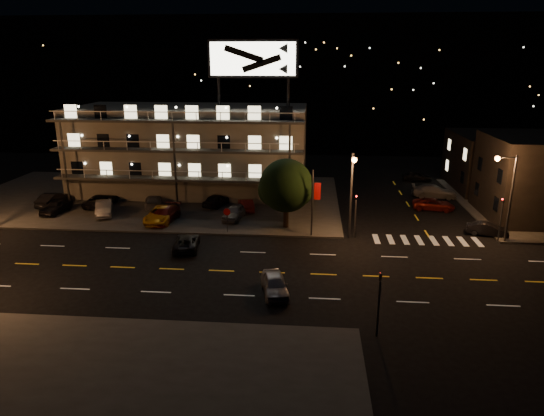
# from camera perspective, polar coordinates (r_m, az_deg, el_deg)

# --- Properties ---
(ground) EXTENTS (140.00, 140.00, 0.00)m
(ground) POSITION_cam_1_polar(r_m,az_deg,el_deg) (38.28, -3.00, -7.49)
(ground) COLOR black
(ground) RESTS_ON ground
(curb_nw) EXTENTS (44.00, 24.00, 0.15)m
(curb_nw) POSITION_cam_1_polar(r_m,az_deg,el_deg) (59.79, -13.80, 1.20)
(curb_nw) COLOR #363634
(curb_nw) RESTS_ON ground
(curb_ne) EXTENTS (16.00, 24.00, 0.15)m
(curb_ne) POSITION_cam_1_polar(r_m,az_deg,el_deg) (62.04, 28.48, 0.16)
(curb_ne) COLOR #363634
(curb_ne) RESTS_ON ground
(motel) EXTENTS (28.00, 13.80, 18.10)m
(motel) POSITION_cam_1_polar(r_m,az_deg,el_deg) (61.14, -9.38, 6.88)
(motel) COLOR gray
(motel) RESTS_ON ground
(side_bldg_back) EXTENTS (14.06, 12.00, 7.00)m
(side_bldg_back) POSITION_cam_1_polar(r_m,az_deg,el_deg) (68.47, 26.31, 4.84)
(side_bldg_back) COLOR black
(side_bldg_back) RESTS_ON ground
(hill_backdrop) EXTENTS (120.00, 25.00, 24.00)m
(hill_backdrop) POSITION_cam_1_polar(r_m,az_deg,el_deg) (103.93, -1.23, 14.63)
(hill_backdrop) COLOR black
(hill_backdrop) RESTS_ON ground
(streetlight_nc) EXTENTS (0.44, 1.92, 8.00)m
(streetlight_nc) POSITION_cam_1_polar(r_m,az_deg,el_deg) (43.95, 9.37, 2.42)
(streetlight_nc) COLOR #2D2D30
(streetlight_nc) RESTS_ON ground
(streetlight_ne) EXTENTS (1.92, 0.44, 8.00)m
(streetlight_ne) POSITION_cam_1_polar(r_m,az_deg,el_deg) (47.41, 26.00, 1.97)
(streetlight_ne) COLOR #2D2D30
(streetlight_ne) RESTS_ON ground
(signal_nw) EXTENTS (0.20, 0.27, 4.60)m
(signal_nw) POSITION_cam_1_polar(r_m,az_deg,el_deg) (45.18, 9.81, -0.36)
(signal_nw) COLOR #2D2D30
(signal_nw) RESTS_ON ground
(signal_sw) EXTENTS (0.20, 0.27, 4.60)m
(signal_sw) POSITION_cam_1_polar(r_m,az_deg,el_deg) (29.48, 12.49, -10.22)
(signal_sw) COLOR #2D2D30
(signal_sw) RESTS_ON ground
(signal_ne) EXTENTS (0.27, 0.20, 4.60)m
(signal_ne) POSITION_cam_1_polar(r_m,az_deg,el_deg) (48.14, 25.40, -0.71)
(signal_ne) COLOR #2D2D30
(signal_ne) RESTS_ON ground
(banner_north) EXTENTS (0.83, 0.16, 6.40)m
(banner_north) POSITION_cam_1_polar(r_m,az_deg,el_deg) (44.66, 4.86, 0.78)
(banner_north) COLOR #2D2D30
(banner_north) RESTS_ON ground
(stop_sign) EXTENTS (0.91, 0.11, 2.61)m
(stop_sign) POSITION_cam_1_polar(r_m,az_deg,el_deg) (46.01, -5.31, -0.98)
(stop_sign) COLOR #2D2D30
(stop_sign) RESTS_ON ground
(tree) EXTENTS (5.38, 5.18, 6.77)m
(tree) POSITION_cam_1_polar(r_m,az_deg,el_deg) (46.58, 1.62, 2.47)
(tree) COLOR black
(tree) RESTS_ON curb_nw
(lot_car_0) EXTENTS (2.26, 4.40, 1.43)m
(lot_car_0) POSITION_cam_1_polar(r_m,az_deg,el_deg) (56.79, -24.06, 0.18)
(lot_car_0) COLOR black
(lot_car_0) RESTS_ON curb_nw
(lot_car_1) EXTENTS (3.06, 4.78, 1.49)m
(lot_car_1) POSITION_cam_1_polar(r_m,az_deg,el_deg) (54.17, -19.16, 0.00)
(lot_car_1) COLOR gray
(lot_car_1) RESTS_ON curb_nw
(lot_car_2) EXTENTS (2.50, 5.33, 1.47)m
(lot_car_2) POSITION_cam_1_polar(r_m,az_deg,el_deg) (50.38, -12.94, -0.73)
(lot_car_2) COLOR orange
(lot_car_2) RESTS_ON curb_nw
(lot_car_3) EXTENTS (2.66, 5.19, 1.44)m
(lot_car_3) POSITION_cam_1_polar(r_m,az_deg,el_deg) (50.21, -12.57, -0.78)
(lot_car_3) COLOR #61140D
(lot_car_3) RESTS_ON curb_nw
(lot_car_4) EXTENTS (2.40, 4.41, 1.42)m
(lot_car_4) POSITION_cam_1_polar(r_m,az_deg,el_deg) (50.06, -4.42, -0.48)
(lot_car_4) COLOR gray
(lot_car_4) RESTS_ON curb_nw
(lot_car_5) EXTENTS (2.02, 4.71, 1.51)m
(lot_car_5) POSITION_cam_1_polar(r_m,az_deg,el_deg) (59.64, -24.36, 0.94)
(lot_car_5) COLOR black
(lot_car_5) RESTS_ON curb_nw
(lot_car_6) EXTENTS (2.82, 5.04, 1.33)m
(lot_car_6) POSITION_cam_1_polar(r_m,az_deg,el_deg) (57.54, -19.48, 0.85)
(lot_car_6) COLOR black
(lot_car_6) RESTS_ON curb_nw
(lot_car_7) EXTENTS (3.01, 4.78, 1.29)m
(lot_car_7) POSITION_cam_1_polar(r_m,az_deg,el_deg) (55.60, -13.81, 0.78)
(lot_car_7) COLOR gray
(lot_car_7) RESTS_ON curb_nw
(lot_car_8) EXTENTS (2.93, 4.42, 1.40)m
(lot_car_8) POSITION_cam_1_polar(r_m,az_deg,el_deg) (54.62, -6.52, 0.94)
(lot_car_8) COLOR black
(lot_car_8) RESTS_ON curb_nw
(lot_car_9) EXTENTS (2.33, 4.15, 1.30)m
(lot_car_9) POSITION_cam_1_polar(r_m,az_deg,el_deg) (52.74, -3.07, 0.39)
(lot_car_9) COLOR #61140D
(lot_car_9) RESTS_ON curb_nw
(side_car_0) EXTENTS (3.95, 2.33, 1.23)m
(side_car_0) POSITION_cam_1_polar(r_m,az_deg,el_deg) (49.94, 24.00, -2.29)
(side_car_0) COLOR black
(side_car_0) RESTS_ON ground
(side_car_1) EXTENTS (4.74, 2.66, 1.25)m
(side_car_1) POSITION_cam_1_polar(r_m,az_deg,el_deg) (56.28, 18.49, 0.40)
(side_car_1) COLOR #61140D
(side_car_1) RESTS_ON ground
(side_car_2) EXTENTS (5.41, 2.72, 1.51)m
(side_car_2) POSITION_cam_1_polar(r_m,az_deg,el_deg) (61.41, 18.52, 1.87)
(side_car_2) COLOR gray
(side_car_2) RESTS_ON ground
(side_car_3) EXTENTS (4.01, 1.77, 1.34)m
(side_car_3) POSITION_cam_1_polar(r_m,az_deg,el_deg) (69.12, 16.69, 3.59)
(side_car_3) COLOR black
(side_car_3) RESTS_ON ground
(road_car_east) EXTENTS (2.51, 4.42, 1.42)m
(road_car_east) POSITION_cam_1_polar(r_m,az_deg,el_deg) (34.58, 0.32, -8.97)
(road_car_east) COLOR gray
(road_car_east) RESTS_ON ground
(road_car_west) EXTENTS (2.59, 4.68, 1.24)m
(road_car_west) POSITION_cam_1_polar(r_m,az_deg,el_deg) (43.10, -10.00, -3.97)
(road_car_west) COLOR black
(road_car_west) RESTS_ON ground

